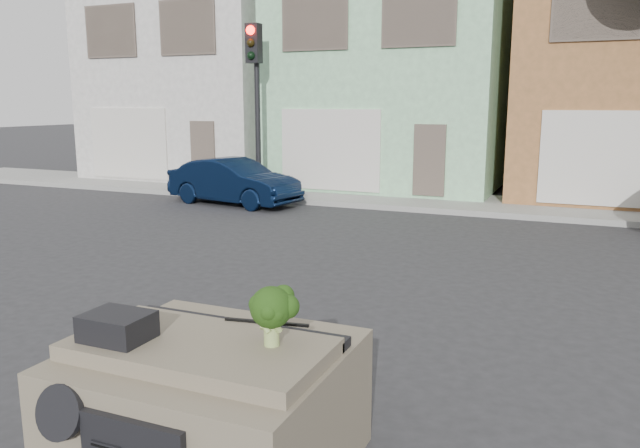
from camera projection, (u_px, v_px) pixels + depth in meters
The scene contains 10 objects.
ground_plane at pixel (348, 339), 7.65m from camera, with size 120.00×120.00×0.00m, color #303033.
sidewalk at pixel (483, 205), 17.11m from camera, with size 40.00×3.00×0.15m, color gray.
townhouse_white at pixel (216, 78), 24.26m from camera, with size 7.20×8.20×7.55m, color beige.
townhouse_mint at pixel (403, 75), 21.36m from camera, with size 7.20×8.20×7.55m, color #98D4A1.
navy_sedan at pixel (234, 204), 17.69m from camera, with size 1.37×3.93×1.30m, color black.
traffic_signal at pixel (256, 113), 18.25m from camera, with size 0.40×0.40×5.10m, color black.
car_dashboard at pixel (213, 403), 4.84m from camera, with size 2.00×1.80×1.12m, color #746954.
instrument_hump at pixel (117, 326), 4.62m from camera, with size 0.48×0.38×0.20m, color black.
wiper_arm at pixel (266, 322), 4.97m from camera, with size 0.70×0.03×0.02m, color black.
broccoli at pixel (271, 316), 4.48m from camera, with size 0.37×0.37×0.45m, color #1A350D.
Camera 1 is at (2.54, -6.79, 2.86)m, focal length 35.00 mm.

